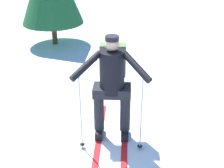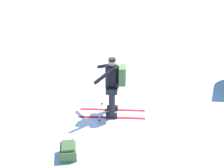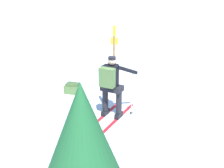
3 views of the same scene
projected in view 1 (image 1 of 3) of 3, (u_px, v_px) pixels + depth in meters
The scene contains 2 objects.
ground_plane at pixel (63, 155), 4.37m from camera, with size 80.00×80.00×0.00m, color white.
skier at pixel (112, 81), 4.39m from camera, with size 1.06×1.83×1.60m.
Camera 1 is at (-1.42, 3.23, 2.85)m, focal length 50.00 mm.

